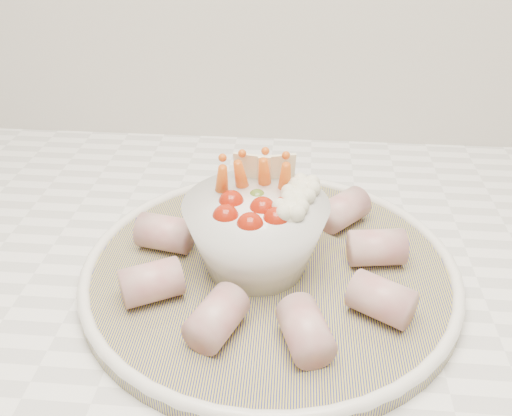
{
  "coord_description": "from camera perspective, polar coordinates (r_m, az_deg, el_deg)",
  "views": [
    {
      "loc": [
        -0.07,
        0.96,
        1.29
      ],
      "look_at": [
        -0.11,
        1.41,
        1.0
      ],
      "focal_mm": 40.0,
      "sensor_mm": 36.0,
      "label": 1
    }
  ],
  "objects": [
    {
      "name": "serving_platter",
      "position": [
        0.58,
        1.42,
        -6.17
      ],
      "size": [
        0.38,
        0.38,
        0.02
      ],
      "color": "navy",
      "rests_on": "kitchen_counter"
    },
    {
      "name": "cured_meat_rolls",
      "position": [
        0.57,
        1.45,
        -4.36
      ],
      "size": [
        0.28,
        0.29,
        0.04
      ],
      "color": "#AC4E52",
      "rests_on": "serving_platter"
    },
    {
      "name": "veggie_bowl",
      "position": [
        0.55,
        0.14,
        -2.29
      ],
      "size": [
        0.14,
        0.14,
        0.11
      ],
      "color": "white",
      "rests_on": "serving_platter"
    }
  ]
}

